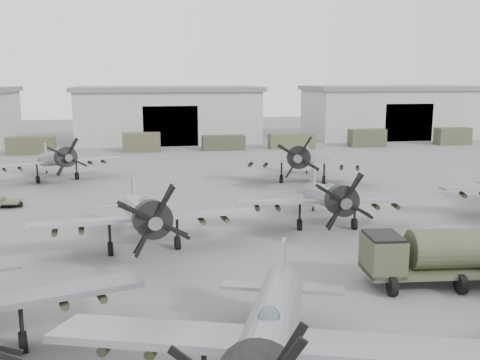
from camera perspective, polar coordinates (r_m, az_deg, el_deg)
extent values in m
plane|color=#60605E|center=(27.18, -1.99, -11.31)|extent=(220.00, 220.00, 0.00)
cube|color=#A9AA9F|center=(87.21, -7.62, 6.76)|extent=(28.00, 14.00, 8.00)
cube|color=#63635E|center=(87.00, -7.69, 9.62)|extent=(29.00, 14.80, 0.70)
cube|color=black|center=(80.52, -7.40, 5.71)|extent=(8.12, 0.40, 6.00)
cube|color=#A9AA9F|center=(96.46, 15.73, 6.85)|extent=(28.00, 14.00, 8.00)
cube|color=#63635E|center=(96.28, 15.86, 9.43)|extent=(29.00, 14.80, 0.70)
cube|color=black|center=(90.46, 17.54, 5.87)|extent=(8.12, 0.40, 6.00)
cube|color=#43432C|center=(77.05, -21.38, 3.46)|extent=(6.18, 2.20, 2.39)
cube|color=#46452E|center=(75.46, -10.45, 3.98)|extent=(5.15, 2.20, 2.62)
cube|color=#363C27|center=(76.22, -1.78, 4.01)|extent=(6.05, 2.20, 2.05)
cube|color=#494B31|center=(78.23, 5.51, 4.19)|extent=(6.61, 2.20, 2.18)
cube|color=#3D4029|center=(82.03, 13.39, 4.40)|extent=(5.35, 2.20, 2.57)
cube|color=#40442C|center=(88.42, 21.74, 4.37)|extent=(5.23, 2.20, 2.56)
cylinder|color=#909298|center=(17.92, 3.56, -15.06)|extent=(5.20, 11.74, 3.47)
cube|color=#909298|center=(17.45, 3.37, -16.85)|extent=(13.99, 6.59, 0.62)
cube|color=#909298|center=(22.66, 4.63, -8.88)|extent=(0.69, 1.80, 2.22)
ellipsoid|color=#3F4C54|center=(15.88, 3.08, -14.61)|extent=(1.04, 1.47, 0.62)
cylinder|color=black|center=(23.31, 4.48, -14.85)|extent=(0.24, 0.38, 0.36)
cylinder|color=#9FA1A8|center=(32.88, -10.43, -3.28)|extent=(2.90, 11.20, 3.27)
cylinder|color=black|center=(27.95, -9.34, -4.14)|extent=(2.17, 1.88, 2.17)
cube|color=#9FA1A8|center=(32.34, -10.29, -4.00)|extent=(13.25, 3.88, 0.59)
cube|color=#9FA1A8|center=(37.60, -11.29, -1.25)|extent=(0.34, 1.74, 2.09)
ellipsoid|color=#3F4C54|center=(31.04, -10.14, -2.33)|extent=(0.78, 1.32, 0.59)
cylinder|color=black|center=(32.46, -13.65, -7.16)|extent=(0.39, 0.87, 0.84)
cylinder|color=black|center=(32.87, -6.68, -6.69)|extent=(0.39, 0.87, 0.84)
cylinder|color=black|center=(37.85, -11.11, -4.77)|extent=(0.17, 0.35, 0.33)
cylinder|color=#95979E|center=(37.45, 9.10, -1.65)|extent=(2.78, 10.68, 3.12)
cylinder|color=black|center=(32.83, 10.79, -2.17)|extent=(2.07, 1.80, 2.07)
cube|color=#95979E|center=(36.94, 9.27, -2.24)|extent=(12.64, 3.71, 0.56)
cube|color=#95979E|center=(41.92, 7.81, -0.04)|extent=(0.32, 1.66, 1.99)
ellipsoid|color=#3F4C54|center=(35.74, 9.66, -0.80)|extent=(0.74, 1.26, 0.56)
cylinder|color=black|center=(36.80, 6.36, -4.77)|extent=(0.37, 0.83, 0.80)
cylinder|color=black|center=(37.58, 12.10, -4.62)|extent=(0.37, 0.83, 0.80)
cylinder|color=black|center=(42.11, 7.80, -3.07)|extent=(0.16, 0.33, 0.32)
cylinder|color=gray|center=(56.77, -19.16, 2.18)|extent=(5.27, 10.40, 3.12)
cylinder|color=black|center=(52.13, -18.10, 2.34)|extent=(2.34, 2.16, 2.08)
cube|color=gray|center=(56.23, -19.01, 1.85)|extent=(12.42, 6.62, 0.56)
cube|color=gray|center=(61.31, -20.11, 2.88)|extent=(0.72, 1.59, 1.99)
ellipsoid|color=#3F4C54|center=(55.10, -18.86, 2.90)|extent=(1.00, 1.33, 0.56)
cylinder|color=black|center=(55.94, -20.76, 0.03)|extent=(0.55, 0.85, 0.80)
cylinder|color=black|center=(56.72, -17.00, 0.40)|extent=(0.55, 0.85, 0.80)
cylinder|color=black|center=(61.34, -19.92, 0.81)|extent=(0.23, 0.34, 0.32)
cylinder|color=#94969C|center=(52.96, 6.80, 2.33)|extent=(5.68, 11.34, 3.40)
cylinder|color=black|center=(47.81, 6.32, 2.39)|extent=(2.55, 2.35, 2.26)
cube|color=#94969C|center=(52.36, 6.74, 1.93)|extent=(13.54, 7.14, 0.61)
cube|color=#94969C|center=(57.98, 7.22, 3.24)|extent=(0.78, 1.73, 2.17)
ellipsoid|color=#3F4C54|center=(51.11, 6.67, 3.13)|extent=(1.08, 1.45, 0.61)
cylinder|color=black|center=(52.65, 4.43, 0.10)|extent=(0.60, 0.92, 0.87)
cylinder|color=black|center=(52.33, 8.93, -0.07)|extent=(0.60, 0.92, 0.87)
cylinder|color=black|center=(58.03, 7.14, 0.85)|extent=(0.25, 0.37, 0.35)
cylinder|color=black|center=(22.80, -22.13, -15.73)|extent=(0.52, 0.89, 0.84)
cube|color=#3E432C|center=(28.91, 20.33, -8.93)|extent=(7.64, 3.14, 0.27)
cube|color=#3E432C|center=(27.58, 14.97, -7.70)|extent=(1.92, 2.60, 1.81)
cylinder|color=#3E432C|center=(28.99, 22.20, -6.79)|extent=(5.06, 2.47, 2.02)
cube|color=black|center=(27.30, 15.07, -5.79)|extent=(1.79, 2.27, 0.16)
cylinder|color=black|center=(26.94, 15.93, -10.86)|extent=(0.41, 0.98, 0.96)
cylinder|color=black|center=(31.16, 23.67, -8.36)|extent=(0.41, 0.98, 0.96)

